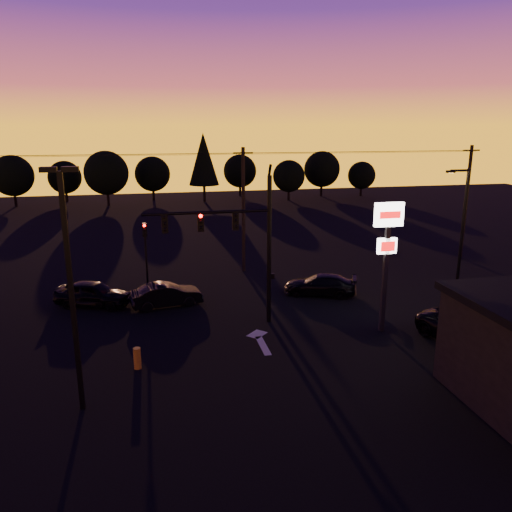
# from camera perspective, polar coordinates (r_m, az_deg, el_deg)

# --- Properties ---
(ground) EXTENTS (120.00, 120.00, 0.00)m
(ground) POSITION_cam_1_polar(r_m,az_deg,el_deg) (23.91, 0.17, -11.30)
(ground) COLOR black
(ground) RESTS_ON ground
(lane_arrow) EXTENTS (1.20, 3.10, 0.01)m
(lane_arrow) POSITION_cam_1_polar(r_m,az_deg,el_deg) (25.47, 0.48, -9.57)
(lane_arrow) COLOR beige
(lane_arrow) RESTS_ON ground
(traffic_signal_mast) EXTENTS (6.79, 0.52, 8.58)m
(traffic_signal_mast) POSITION_cam_1_polar(r_m,az_deg,el_deg) (25.98, -1.91, 2.38)
(traffic_signal_mast) COLOR black
(traffic_signal_mast) RESTS_ON ground
(secondary_signal) EXTENTS (0.30, 0.31, 4.35)m
(secondary_signal) POSITION_cam_1_polar(r_m,az_deg,el_deg) (33.36, -12.51, 1.16)
(secondary_signal) COLOR black
(secondary_signal) RESTS_ON ground
(parking_lot_light) EXTENTS (1.25, 0.30, 9.14)m
(parking_lot_light) POSITION_cam_1_polar(r_m,az_deg,el_deg) (18.96, -20.50, -2.22)
(parking_lot_light) COLOR black
(parking_lot_light) RESTS_ON ground
(pylon_sign) EXTENTS (1.50, 0.28, 6.80)m
(pylon_sign) POSITION_cam_1_polar(r_m,az_deg,el_deg) (25.90, 14.77, 1.80)
(pylon_sign) COLOR black
(pylon_sign) RESTS_ON ground
(streetlight) EXTENTS (1.55, 0.35, 8.00)m
(streetlight) POSITION_cam_1_polar(r_m,az_deg,el_deg) (32.86, 22.42, 2.97)
(streetlight) COLOR black
(streetlight) RESTS_ON ground
(utility_pole_1) EXTENTS (1.40, 0.26, 9.00)m
(utility_pole_1) POSITION_cam_1_polar(r_m,az_deg,el_deg) (36.09, -1.45, 5.33)
(utility_pole_1) COLOR black
(utility_pole_1) RESTS_ON ground
(utility_pole_2) EXTENTS (1.40, 0.26, 9.00)m
(utility_pole_2) POSITION_cam_1_polar(r_m,az_deg,el_deg) (43.16, 22.88, 5.73)
(utility_pole_2) COLOR black
(utility_pole_2) RESTS_ON ground
(power_wires) EXTENTS (36.00, 1.22, 0.07)m
(power_wires) POSITION_cam_1_polar(r_m,az_deg,el_deg) (35.65, -1.49, 11.64)
(power_wires) COLOR black
(power_wires) RESTS_ON ground
(bollard) EXTENTS (0.33, 0.33, 0.98)m
(bollard) POSITION_cam_1_polar(r_m,az_deg,el_deg) (23.15, -13.41, -11.30)
(bollard) COLOR #AC7117
(bollard) RESTS_ON ground
(tree_0) EXTENTS (5.36, 5.36, 6.74)m
(tree_0) POSITION_cam_1_polar(r_m,az_deg,el_deg) (73.38, -26.07, 8.24)
(tree_0) COLOR black
(tree_0) RESTS_ON ground
(tree_1) EXTENTS (4.54, 4.54, 5.71)m
(tree_1) POSITION_cam_1_polar(r_m,az_deg,el_deg) (75.20, -21.01, 8.39)
(tree_1) COLOR black
(tree_1) RESTS_ON ground
(tree_2) EXTENTS (5.77, 5.78, 7.26)m
(tree_2) POSITION_cam_1_polar(r_m,az_deg,el_deg) (69.47, -16.74, 9.08)
(tree_2) COLOR black
(tree_2) RESTS_ON ground
(tree_3) EXTENTS (4.95, 4.95, 6.22)m
(tree_3) POSITION_cam_1_polar(r_m,az_deg,el_deg) (73.30, -11.75, 9.16)
(tree_3) COLOR black
(tree_3) RESTS_ON ground
(tree_4) EXTENTS (4.18, 4.18, 9.50)m
(tree_4) POSITION_cam_1_polar(r_m,az_deg,el_deg) (70.54, -6.02, 10.96)
(tree_4) COLOR black
(tree_4) RESTS_ON ground
(tree_5) EXTENTS (4.95, 4.95, 6.22)m
(tree_5) POSITION_cam_1_polar(r_m,az_deg,el_deg) (76.50, -1.85, 9.68)
(tree_5) COLOR black
(tree_5) RESTS_ON ground
(tree_6) EXTENTS (4.54, 4.54, 5.71)m
(tree_6) POSITION_cam_1_polar(r_m,az_deg,el_deg) (72.06, 3.77, 9.09)
(tree_6) COLOR black
(tree_6) RESTS_ON ground
(tree_7) EXTENTS (5.36, 5.36, 6.74)m
(tree_7) POSITION_cam_1_polar(r_m,az_deg,el_deg) (76.66, 7.55, 9.81)
(tree_7) COLOR black
(tree_7) RESTS_ON ground
(tree_8) EXTENTS (4.12, 4.12, 5.19)m
(tree_8) POSITION_cam_1_polar(r_m,az_deg,el_deg) (78.04, 11.98, 9.01)
(tree_8) COLOR black
(tree_8) RESTS_ON ground
(car_left) EXTENTS (4.81, 3.27, 1.52)m
(car_left) POSITION_cam_1_polar(r_m,az_deg,el_deg) (31.36, -18.15, -4.10)
(car_left) COLOR black
(car_left) RESTS_ON ground
(car_mid) EXTENTS (4.40, 2.18, 1.39)m
(car_mid) POSITION_cam_1_polar(r_m,az_deg,el_deg) (30.28, -10.19, -4.39)
(car_mid) COLOR black
(car_mid) RESTS_ON ground
(car_right) EXTENTS (4.92, 3.48, 1.32)m
(car_right) POSITION_cam_1_polar(r_m,az_deg,el_deg) (32.02, 7.36, -3.27)
(car_right) COLOR black
(car_right) RESTS_ON ground
(suv_parked) EXTENTS (4.33, 5.95, 1.50)m
(suv_parked) POSITION_cam_1_polar(r_m,az_deg,el_deg) (26.90, 23.50, -7.78)
(suv_parked) COLOR black
(suv_parked) RESTS_ON ground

